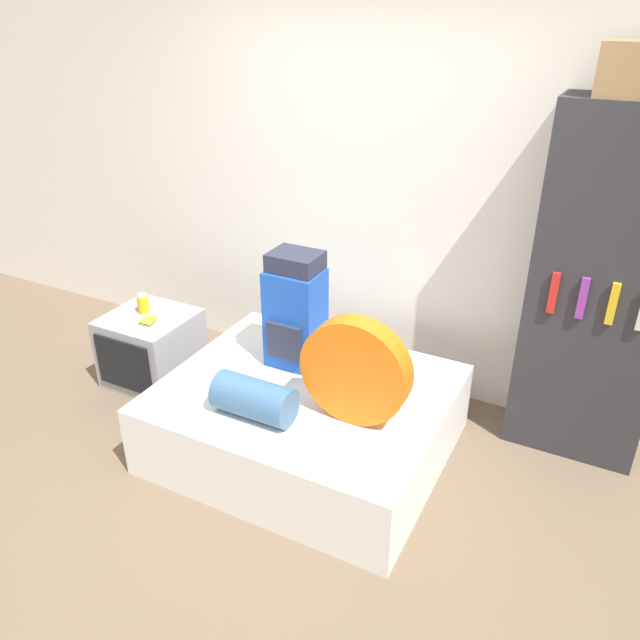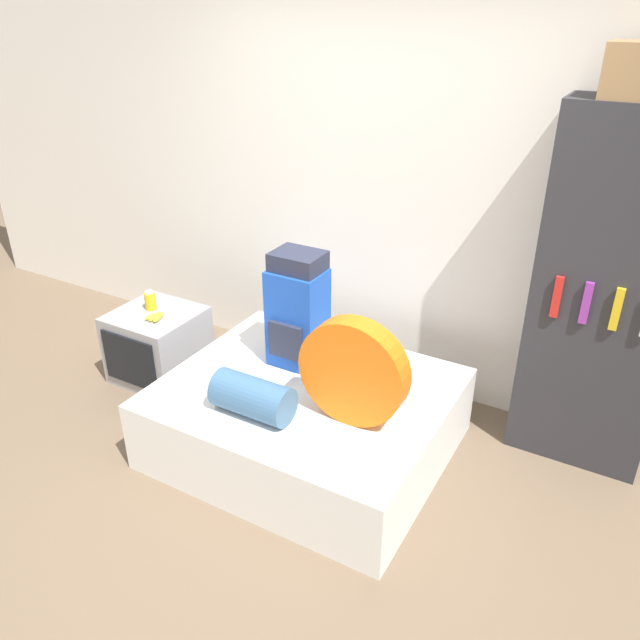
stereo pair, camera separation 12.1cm
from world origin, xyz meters
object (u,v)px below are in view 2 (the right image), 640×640
(tent_bag, at_px, (354,372))
(television, at_px, (158,345))
(sleeping_roll, at_px, (253,397))
(backpack, at_px, (297,311))
(cardboard_box, at_px, (639,70))
(canister, at_px, (150,301))
(bookshelf, at_px, (605,298))

(tent_bag, xyz_separation_m, television, (-1.67, 0.31, -0.47))
(sleeping_roll, relative_size, television, 0.78)
(backpack, relative_size, cardboard_box, 2.48)
(canister, bearing_deg, television, -34.14)
(sleeping_roll, distance_m, bookshelf, 1.92)
(tent_bag, distance_m, sleeping_roll, 0.55)
(bookshelf, relative_size, cardboard_box, 7.02)
(backpack, relative_size, canister, 5.22)
(backpack, relative_size, sleeping_roll, 1.62)
(tent_bag, height_order, canister, tent_bag)
(sleeping_roll, relative_size, canister, 3.21)
(backpack, height_order, bookshelf, bookshelf)
(television, bearing_deg, cardboard_box, 12.51)
(tent_bag, height_order, television, tent_bag)
(tent_bag, bearing_deg, cardboard_box, 43.51)
(sleeping_roll, height_order, bookshelf, bookshelf)
(backpack, bearing_deg, canister, -179.92)
(television, relative_size, bookshelf, 0.28)
(bookshelf, xyz_separation_m, cardboard_box, (-0.08, -0.02, 1.11))
(tent_bag, bearing_deg, canister, 168.56)
(backpack, bearing_deg, tent_bag, -32.70)
(tent_bag, xyz_separation_m, canister, (-1.72, 0.35, -0.16))
(backpack, height_order, tent_bag, backpack)
(canister, height_order, cardboard_box, cardboard_box)
(canister, bearing_deg, tent_bag, -11.44)
(backpack, height_order, canister, backpack)
(bookshelf, bearing_deg, television, -167.41)
(canister, distance_m, cardboard_box, 3.12)
(backpack, xyz_separation_m, cardboard_box, (1.48, 0.54, 1.33))
(tent_bag, distance_m, cardboard_box, 1.89)
(television, bearing_deg, tent_bag, -10.53)
(sleeping_roll, height_order, television, sleeping_roll)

